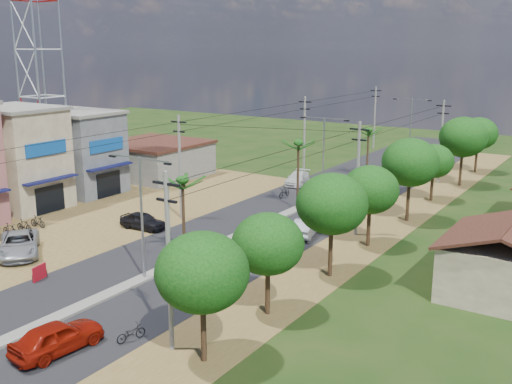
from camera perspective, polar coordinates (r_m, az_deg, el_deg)
ground at (r=39.44m, az=-10.55°, el=-8.18°), size 160.00×160.00×0.00m
road at (r=50.65m, az=1.19°, el=-2.95°), size 12.00×110.00×0.04m
median at (r=53.10m, az=2.90°, el=-2.10°), size 1.00×90.00×0.18m
dirt_lot_west at (r=55.06m, az=-16.19°, el=-2.14°), size 18.00×46.00×0.04m
dirt_shoulder_east at (r=46.93m, az=10.05°, el=-4.54°), size 5.00×90.00×0.03m
shophouse_cream at (r=58.88m, az=-21.70°, el=3.08°), size 9.00×6.40×9.30m
shophouse_grey at (r=63.17m, az=-16.51°, el=3.69°), size 9.00×6.40×8.30m
low_shed at (r=69.66m, az=-9.62°, el=3.13°), size 10.40×10.40×3.95m
house_east_near at (r=38.61m, az=23.10°, el=-5.79°), size 7.60×7.50×4.60m
tree_east_a at (r=27.74m, az=-5.14°, el=-7.62°), size 4.40×4.40×6.37m
tree_east_b at (r=32.59m, az=1.14°, el=-4.97°), size 4.00×4.00×5.83m
tree_east_c at (r=38.08m, az=7.25°, el=-1.13°), size 4.60×4.60×6.83m
tree_east_d at (r=44.54m, az=10.84°, el=0.22°), size 4.20×4.20×6.13m
tree_east_e at (r=51.67m, az=14.49°, el=2.73°), size 4.80×4.80×7.14m
tree_east_f at (r=59.52m, az=16.56°, el=2.83°), size 3.80×3.80×5.52m
tree_east_g at (r=66.78m, az=19.15°, el=4.96°), size 5.00×5.00×7.38m
tree_east_h at (r=74.64m, az=20.42°, el=5.24°), size 4.40×4.40×6.52m
palm_median_near at (r=40.62m, az=-7.02°, el=0.79°), size 2.00×2.00×6.15m
palm_median_mid at (r=53.54m, az=4.06°, el=4.39°), size 2.00×2.00×6.55m
palm_median_far at (r=67.91m, az=10.67°, el=5.63°), size 2.00×2.00×5.85m
streetlight_near at (r=37.93m, az=-10.86°, el=-1.46°), size 5.10×0.18×8.00m
streetlight_mid at (r=58.08m, az=6.45°, el=3.96°), size 5.10×0.18×8.00m
streetlight_far at (r=80.99m, az=14.51°, el=6.37°), size 5.10×0.18×8.00m
utility_pole_w_b at (r=51.18m, az=-7.25°, el=2.58°), size 1.60×0.24×9.00m
utility_pole_w_c at (r=69.17m, az=4.63°, el=5.55°), size 1.60×0.24×9.00m
utility_pole_w_d at (r=88.06m, az=11.24°, el=7.09°), size 1.60×0.24×9.00m
utility_pole_e_a at (r=28.86m, az=-8.30°, el=-6.29°), size 1.60×0.24×9.00m
utility_pole_e_b at (r=46.96m, az=9.66°, el=1.49°), size 1.60×0.24×9.00m
utility_pole_e_c at (r=67.43m, az=17.22°, el=4.76°), size 1.60×0.24×9.00m
car_red_near at (r=31.44m, az=-18.40°, el=-13.01°), size 2.35×4.81×1.58m
car_silver_mid at (r=47.31m, az=4.79°, el=-3.35°), size 2.43×4.51×1.41m
car_white_far at (r=64.59m, az=3.97°, el=1.28°), size 2.84×4.88×1.33m
car_parked_silver at (r=46.01m, az=-21.63°, el=-4.69°), size 6.07×5.60×1.58m
car_parked_dark at (r=49.64m, az=-10.71°, el=-2.74°), size 4.11×1.87×1.37m
moto_rider_east at (r=31.72m, az=-11.82°, el=-13.06°), size 0.99×1.71×0.85m
moto_rider_west_a at (r=58.98m, az=2.73°, el=-0.06°), size 0.75×1.97×1.02m
moto_rider_west_b at (r=70.85m, az=10.19°, el=2.08°), size 0.96×1.77×1.03m
roadside_sign at (r=40.86m, az=-19.92°, el=-7.25°), size 0.35×1.21×1.02m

